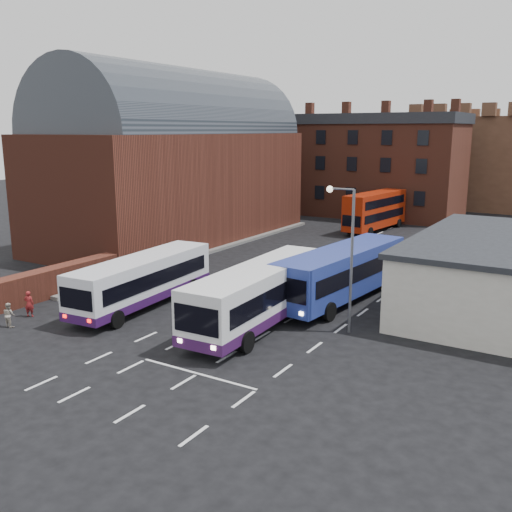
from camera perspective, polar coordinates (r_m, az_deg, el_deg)
The scene contains 13 objects.
ground at distance 30.50m, azimuth -9.94°, elevation -7.53°, with size 180.00×180.00×0.00m, color black.
railway_station at distance 54.79m, azimuth -7.96°, elevation 9.55°, with size 12.00×28.00×16.00m.
forecourt_wall at distance 38.69m, azimuth -19.45°, elevation -2.36°, with size 1.20×10.00×1.80m, color #602B1E.
cream_building at distance 36.52m, azimuth 24.06°, elevation -1.57°, with size 10.40×16.40×4.25m.
brick_terrace at distance 72.05m, azimuth 11.06°, elevation 8.43°, with size 22.00×10.00×11.00m, color brown.
castle_keep at distance 88.43m, azimuth 23.14°, elevation 8.71°, with size 22.00×22.00×12.00m, color brown.
bus_white_outbound at distance 34.62m, azimuth -11.26°, elevation -2.12°, with size 3.37×11.04×2.97m.
bus_white_inbound at distance 30.58m, azimuth 0.44°, elevation -3.51°, with size 3.35×11.99×3.24m.
bus_blue at distance 35.31m, azimuth 8.61°, elevation -1.43°, with size 3.94×12.21×3.27m.
bus_red_double at distance 60.76m, azimuth 11.82°, elevation 4.47°, with size 3.42×10.21×4.01m.
street_lamp at distance 29.30m, azimuth 9.10°, elevation 0.98°, with size 1.55×0.34×7.59m.
pedestrian_red at distance 34.73m, azimuth -21.75°, elevation -4.46°, with size 0.55×0.36×1.50m, color maroon.
pedestrian_beige at distance 33.41m, azimuth -23.49°, elevation -5.41°, with size 0.65×0.51×1.34m, color #B1A592.
Camera 1 is at (19.18, -21.34, 10.36)m, focal length 40.00 mm.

